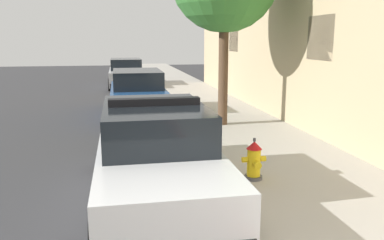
{
  "coord_description": "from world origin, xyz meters",
  "views": [
    {
      "loc": [
        -1.65,
        -1.37,
        2.61
      ],
      "look_at": [
        -0.2,
        6.34,
        1.0
      ],
      "focal_mm": 36.73,
      "sensor_mm": 36.0,
      "label": 1
    }
  ],
  "objects_px": {
    "parked_car_silver_ahead": "(138,94)",
    "parked_car_dark_far": "(126,74)",
    "police_cruiser": "(156,155)",
    "fire_hydrant": "(254,160)"
  },
  "relations": [
    {
      "from": "police_cruiser",
      "to": "parked_car_silver_ahead",
      "type": "relative_size",
      "value": 1.0
    },
    {
      "from": "police_cruiser",
      "to": "fire_hydrant",
      "type": "relative_size",
      "value": 6.37
    },
    {
      "from": "fire_hydrant",
      "to": "parked_car_silver_ahead",
      "type": "bearing_deg",
      "value": 102.9
    },
    {
      "from": "parked_car_silver_ahead",
      "to": "police_cruiser",
      "type": "bearing_deg",
      "value": -90.7
    },
    {
      "from": "police_cruiser",
      "to": "parked_car_silver_ahead",
      "type": "xyz_separation_m",
      "value": [
        0.09,
        7.5,
        -0.0
      ]
    },
    {
      "from": "police_cruiser",
      "to": "parked_car_silver_ahead",
      "type": "height_order",
      "value": "police_cruiser"
    },
    {
      "from": "parked_car_silver_ahead",
      "to": "parked_car_dark_far",
      "type": "relative_size",
      "value": 1.0
    },
    {
      "from": "parked_car_silver_ahead",
      "to": "parked_car_dark_far",
      "type": "xyz_separation_m",
      "value": [
        -0.2,
        8.6,
        0.0
      ]
    },
    {
      "from": "police_cruiser",
      "to": "parked_car_dark_far",
      "type": "height_order",
      "value": "police_cruiser"
    },
    {
      "from": "police_cruiser",
      "to": "parked_car_silver_ahead",
      "type": "bearing_deg",
      "value": 89.3
    }
  ]
}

